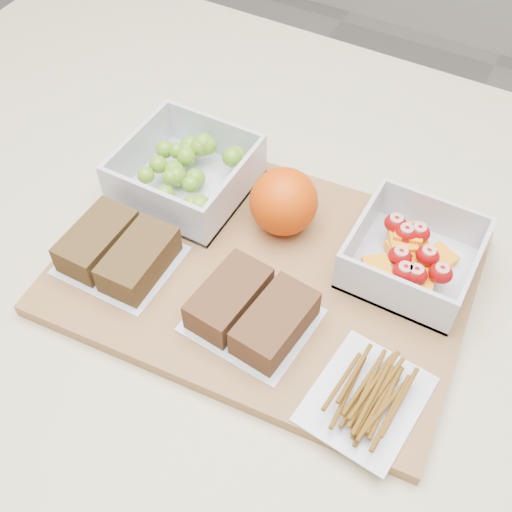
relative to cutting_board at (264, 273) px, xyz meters
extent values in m
cube|color=beige|center=(-0.02, 0.00, -0.46)|extent=(1.20, 0.90, 0.90)
cube|color=olive|center=(0.00, 0.00, 0.00)|extent=(0.44, 0.33, 0.02)
cube|color=silver|center=(-0.13, 0.06, 0.01)|extent=(0.14, 0.14, 0.01)
cube|color=silver|center=(-0.13, 0.13, 0.04)|extent=(0.14, 0.01, 0.06)
cube|color=silver|center=(-0.13, 0.00, 0.04)|extent=(0.14, 0.01, 0.06)
cube|color=silver|center=(-0.07, 0.06, 0.04)|extent=(0.01, 0.13, 0.06)
cube|color=silver|center=(-0.20, 0.06, 0.04)|extent=(0.01, 0.13, 0.06)
sphere|color=#62971F|center=(-0.14, 0.05, 0.03)|extent=(0.02, 0.02, 0.02)
sphere|color=#62971F|center=(-0.17, 0.05, 0.04)|extent=(0.02, 0.02, 0.02)
sphere|color=#62971F|center=(-0.14, 0.10, 0.04)|extent=(0.02, 0.02, 0.02)
sphere|color=#62971F|center=(-0.12, 0.06, 0.03)|extent=(0.02, 0.02, 0.02)
sphere|color=#62971F|center=(-0.17, 0.08, 0.04)|extent=(0.02, 0.02, 0.02)
sphere|color=#62971F|center=(-0.14, 0.05, 0.03)|extent=(0.02, 0.02, 0.02)
sphere|color=#62971F|center=(-0.16, 0.08, 0.04)|extent=(0.02, 0.02, 0.02)
sphere|color=#62971F|center=(-0.09, 0.01, 0.05)|extent=(0.02, 0.02, 0.02)
sphere|color=#62971F|center=(-0.10, 0.11, 0.04)|extent=(0.02, 0.02, 0.02)
sphere|color=#62971F|center=(-0.14, 0.10, 0.04)|extent=(0.02, 0.02, 0.02)
sphere|color=#62971F|center=(-0.17, 0.03, 0.04)|extent=(0.02, 0.02, 0.02)
sphere|color=#62971F|center=(-0.09, 0.10, 0.04)|extent=(0.02, 0.02, 0.02)
sphere|color=#62971F|center=(-0.14, 0.02, 0.03)|extent=(0.02, 0.02, 0.02)
sphere|color=#62971F|center=(-0.14, 0.10, 0.04)|extent=(0.02, 0.02, 0.02)
sphere|color=#62971F|center=(-0.15, 0.08, 0.04)|extent=(0.02, 0.02, 0.02)
sphere|color=#62971F|center=(-0.13, 0.10, 0.04)|extent=(0.02, 0.02, 0.02)
sphere|color=#62971F|center=(-0.09, 0.01, 0.04)|extent=(0.02, 0.02, 0.02)
sphere|color=#62971F|center=(-0.09, 0.02, 0.03)|extent=(0.02, 0.02, 0.02)
sphere|color=#62971F|center=(-0.15, 0.09, 0.04)|extent=(0.02, 0.02, 0.02)
sphere|color=#62971F|center=(-0.14, 0.04, 0.04)|extent=(0.02, 0.02, 0.02)
sphere|color=#62971F|center=(-0.15, 0.10, 0.04)|extent=(0.02, 0.02, 0.02)
sphere|color=#62971F|center=(-0.11, 0.04, 0.04)|extent=(0.02, 0.02, 0.02)
sphere|color=#62971F|center=(-0.15, 0.06, 0.03)|extent=(0.02, 0.02, 0.02)
cube|color=silver|center=(0.13, 0.07, 0.01)|extent=(0.12, 0.12, 0.00)
cube|color=silver|center=(0.13, 0.13, 0.03)|extent=(0.12, 0.00, 0.05)
cube|color=silver|center=(0.13, 0.01, 0.03)|extent=(0.12, 0.00, 0.05)
cube|color=silver|center=(0.19, 0.07, 0.03)|extent=(0.00, 0.11, 0.05)
cube|color=silver|center=(0.07, 0.07, 0.03)|extent=(0.00, 0.11, 0.05)
cube|color=orange|center=(0.14, 0.05, 0.02)|extent=(0.04, 0.04, 0.01)
cube|color=orange|center=(0.12, 0.09, 0.03)|extent=(0.04, 0.05, 0.01)
cube|color=orange|center=(0.14, 0.08, 0.02)|extent=(0.04, 0.05, 0.01)
cube|color=orange|center=(0.16, 0.09, 0.02)|extent=(0.04, 0.04, 0.01)
cube|color=orange|center=(0.12, 0.09, 0.03)|extent=(0.04, 0.04, 0.01)
cube|color=orange|center=(0.12, 0.09, 0.04)|extent=(0.03, 0.03, 0.01)
cube|color=orange|center=(0.11, 0.04, 0.03)|extent=(0.04, 0.04, 0.01)
cube|color=orange|center=(0.15, 0.05, 0.03)|extent=(0.03, 0.03, 0.01)
cube|color=orange|center=(0.12, 0.08, 0.02)|extent=(0.04, 0.04, 0.01)
ellipsoid|color=#A70908|center=(0.15, 0.07, 0.04)|extent=(0.02, 0.02, 0.02)
ellipsoid|color=#A70908|center=(0.14, 0.04, 0.04)|extent=(0.02, 0.02, 0.02)
ellipsoid|color=#A70908|center=(0.10, 0.10, 0.04)|extent=(0.02, 0.02, 0.02)
ellipsoid|color=#A70908|center=(0.17, 0.06, 0.04)|extent=(0.02, 0.02, 0.02)
ellipsoid|color=#A70908|center=(0.12, 0.09, 0.04)|extent=(0.02, 0.02, 0.02)
ellipsoid|color=#A70908|center=(0.13, 0.04, 0.04)|extent=(0.02, 0.02, 0.02)
ellipsoid|color=#A70908|center=(0.12, 0.06, 0.04)|extent=(0.02, 0.02, 0.02)
ellipsoid|color=#A70908|center=(0.13, 0.10, 0.04)|extent=(0.02, 0.02, 0.02)
sphere|color=#DE4505|center=(-0.01, 0.06, 0.05)|extent=(0.07, 0.07, 0.07)
cube|color=silver|center=(-0.14, -0.07, 0.01)|extent=(0.12, 0.10, 0.00)
cube|color=#523A1C|center=(-0.16, -0.07, 0.03)|extent=(0.05, 0.09, 0.03)
cube|color=#523A1C|center=(-0.11, -0.07, 0.03)|extent=(0.05, 0.09, 0.03)
cube|color=silver|center=(0.02, -0.06, 0.01)|extent=(0.12, 0.11, 0.00)
cube|color=brown|center=(-0.01, -0.06, 0.03)|extent=(0.05, 0.09, 0.03)
cube|color=brown|center=(0.05, -0.07, 0.03)|extent=(0.05, 0.09, 0.03)
cube|color=silver|center=(0.15, -0.09, 0.01)|extent=(0.10, 0.12, 0.00)
camera|label=1|loc=(0.19, -0.37, 0.54)|focal=45.00mm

